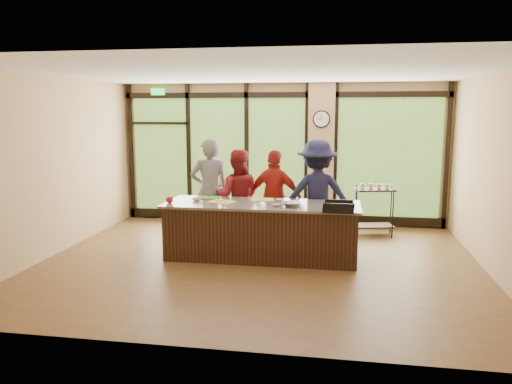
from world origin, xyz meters
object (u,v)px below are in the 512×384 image
(bar_cart, at_px, (374,205))
(cook_left, at_px, (210,191))
(island_base, at_px, (262,232))
(flower_stand, at_px, (216,205))
(cook_right, at_px, (317,195))
(roasting_pan, at_px, (339,209))

(bar_cart, bearing_deg, cook_left, -173.55)
(island_base, xyz_separation_m, flower_stand, (-1.39, 2.45, -0.04))
(cook_left, xyz_separation_m, flower_stand, (-0.30, 1.65, -0.57))
(cook_right, xyz_separation_m, flower_stand, (-2.26, 1.72, -0.56))
(island_base, height_order, cook_left, cook_left)
(cook_left, relative_size, cook_right, 1.01)
(cook_left, relative_size, bar_cart, 1.89)
(island_base, distance_m, roasting_pan, 1.43)
(cook_right, distance_m, bar_cart, 1.58)
(island_base, height_order, flower_stand, island_base)
(island_base, xyz_separation_m, bar_cart, (1.93, 1.84, 0.17))
(flower_stand, bearing_deg, island_base, -72.46)
(cook_right, relative_size, roasting_pan, 4.16)
(island_base, bearing_deg, cook_right, 40.02)
(bar_cart, bearing_deg, roasting_pan, -118.99)
(cook_left, distance_m, flower_stand, 1.77)
(bar_cart, bearing_deg, flower_stand, 157.10)
(island_base, height_order, bar_cart, bar_cart)
(cook_left, bearing_deg, bar_cart, -178.69)
(cook_right, xyz_separation_m, bar_cart, (1.06, 1.11, -0.35))
(island_base, xyz_separation_m, roasting_pan, (1.25, -0.47, 0.52))
(cook_right, bearing_deg, island_base, 30.02)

